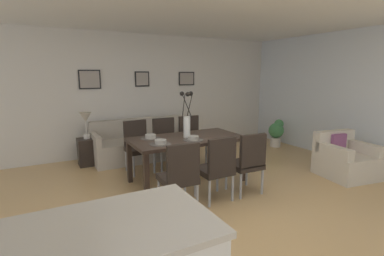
% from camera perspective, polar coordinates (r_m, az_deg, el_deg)
% --- Properties ---
extents(ground_plane, '(9.00, 9.00, 0.00)m').
position_cam_1_polar(ground_plane, '(3.88, 3.77, -16.02)').
color(ground_plane, tan).
extents(back_wall_panel, '(9.00, 0.10, 2.60)m').
position_cam_1_polar(back_wall_panel, '(6.46, -11.72, 6.59)').
color(back_wall_panel, silver).
rests_on(back_wall_panel, ground).
extents(side_window_wall, '(0.10, 6.30, 2.60)m').
position_cam_1_polar(side_window_wall, '(6.45, 30.55, 5.32)').
color(side_window_wall, white).
rests_on(side_window_wall, ground).
extents(ceiling_panel, '(9.00, 7.20, 0.08)m').
position_cam_1_polar(ceiling_panel, '(3.91, 0.87, 23.98)').
color(ceiling_panel, white).
extents(dining_table, '(1.80, 0.93, 0.74)m').
position_cam_1_polar(dining_table, '(4.60, -1.02, -2.83)').
color(dining_table, '#33261E').
rests_on(dining_table, ground).
extents(dining_chair_near_left, '(0.46, 0.46, 0.92)m').
position_cam_1_polar(dining_chair_near_left, '(3.63, -2.45, -9.12)').
color(dining_chair_near_left, black).
rests_on(dining_chair_near_left, ground).
extents(dining_chair_near_right, '(0.47, 0.47, 0.92)m').
position_cam_1_polar(dining_chair_near_right, '(5.23, -10.77, -3.08)').
color(dining_chair_near_right, black).
rests_on(dining_chair_near_right, ground).
extents(dining_chair_far_left, '(0.44, 0.44, 0.92)m').
position_cam_1_polar(dining_chair_far_left, '(3.95, 5.04, -7.51)').
color(dining_chair_far_left, black).
rests_on(dining_chair_far_left, ground).
extents(dining_chair_far_right, '(0.46, 0.46, 0.92)m').
position_cam_1_polar(dining_chair_far_right, '(5.41, -5.27, -2.48)').
color(dining_chair_far_right, black).
rests_on(dining_chair_far_right, ground).
extents(dining_chair_mid_left, '(0.46, 0.46, 0.92)m').
position_cam_1_polar(dining_chair_mid_left, '(4.24, 11.09, -6.37)').
color(dining_chair_mid_left, black).
rests_on(dining_chair_mid_left, ground).
extents(dining_chair_mid_right, '(0.45, 0.45, 0.92)m').
position_cam_1_polar(dining_chair_mid_right, '(5.66, -0.14, -1.82)').
color(dining_chair_mid_right, black).
rests_on(dining_chair_mid_right, ground).
extents(centerpiece_vase, '(0.21, 0.23, 0.73)m').
position_cam_1_polar(centerpiece_vase, '(4.53, -1.04, 1.59)').
color(centerpiece_vase, white).
rests_on(centerpiece_vase, dining_table).
extents(placemat_near_left, '(0.32, 0.32, 0.01)m').
position_cam_1_polar(placemat_near_left, '(4.18, -6.29, -3.19)').
color(placemat_near_left, '#4C4742').
rests_on(placemat_near_left, dining_table).
extents(bowl_near_left, '(0.17, 0.17, 0.07)m').
position_cam_1_polar(bowl_near_left, '(4.17, -6.30, -2.69)').
color(bowl_near_left, '#B2ADA3').
rests_on(bowl_near_left, dining_table).
extents(placemat_near_right, '(0.32, 0.32, 0.01)m').
position_cam_1_polar(placemat_near_right, '(4.56, -8.29, -2.05)').
color(placemat_near_right, '#4C4742').
rests_on(placemat_near_right, dining_table).
extents(bowl_near_right, '(0.17, 0.17, 0.07)m').
position_cam_1_polar(bowl_near_right, '(4.55, -8.30, -1.59)').
color(bowl_near_right, '#B2ADA3').
rests_on(bowl_near_right, dining_table).
extents(placemat_far_left, '(0.32, 0.32, 0.01)m').
position_cam_1_polar(placemat_far_left, '(4.40, 0.23, -2.40)').
color(placemat_far_left, '#4C4742').
rests_on(placemat_far_left, dining_table).
extents(bowl_far_left, '(0.17, 0.17, 0.07)m').
position_cam_1_polar(bowl_far_left, '(4.40, 0.23, -1.92)').
color(bowl_far_left, '#B2ADA3').
rests_on(bowl_far_left, dining_table).
extents(sofa, '(2.06, 0.84, 0.80)m').
position_cam_1_polar(sofa, '(6.10, -9.68, -3.30)').
color(sofa, '#B2A899').
rests_on(sofa, ground).
extents(side_table, '(0.36, 0.36, 0.52)m').
position_cam_1_polar(side_table, '(5.91, -20.08, -4.47)').
color(side_table, black).
rests_on(side_table, ground).
extents(table_lamp, '(0.22, 0.22, 0.51)m').
position_cam_1_polar(table_lamp, '(5.78, -20.49, 1.60)').
color(table_lamp, beige).
rests_on(table_lamp, side_table).
extents(armchair, '(0.92, 0.92, 0.75)m').
position_cam_1_polar(armchair, '(5.61, 28.23, -5.65)').
color(armchair, beige).
rests_on(armchair, ground).
extents(framed_picture_left, '(0.43, 0.03, 0.38)m').
position_cam_1_polar(framed_picture_left, '(6.18, -19.77, 9.11)').
color(framed_picture_left, black).
extents(framed_picture_center, '(0.32, 0.03, 0.33)m').
position_cam_1_polar(framed_picture_center, '(6.44, -9.94, 9.62)').
color(framed_picture_center, black).
extents(framed_picture_right, '(0.40, 0.03, 0.31)m').
position_cam_1_polar(framed_picture_right, '(6.87, -1.09, 9.84)').
color(framed_picture_right, black).
extents(potted_plant, '(0.36, 0.36, 0.67)m').
position_cam_1_polar(potted_plant, '(7.19, 16.52, -0.69)').
color(potted_plant, silver).
rests_on(potted_plant, ground).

